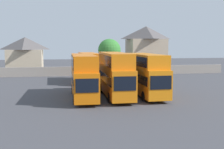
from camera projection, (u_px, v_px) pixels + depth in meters
ground at (96, 79)px, 50.30m from camera, size 140.00×140.00×0.00m
depot_boundary_wall at (92, 71)px, 55.92m from camera, size 56.00×0.50×1.80m
bus_1 at (83, 74)px, 31.92m from camera, size 2.78×10.81×4.95m
bus_2 at (115, 72)px, 32.71m from camera, size 2.78×10.95×5.15m
bus_3 at (146, 72)px, 33.46m from camera, size 2.75×10.49×4.98m
bus_4 at (89, 66)px, 45.82m from camera, size 2.93×10.51×4.74m
bus_5 at (113, 70)px, 46.85m from camera, size 2.70×10.39×3.40m
house_terrace_left at (25, 55)px, 59.89m from camera, size 7.45×7.35×7.69m
house_terrace_centre at (146, 49)px, 63.57m from camera, size 8.35×7.23×10.20m
tree_left_of_lot at (109, 50)px, 58.66m from camera, size 4.75×4.75×7.31m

